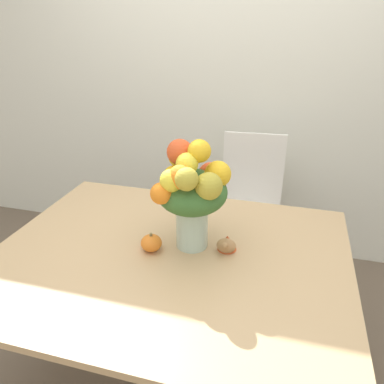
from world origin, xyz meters
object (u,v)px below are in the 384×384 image
object	(u,v)px
dining_chair_near_window	(249,211)
turkey_figurine	(227,244)
flower_vase	(192,191)
pumpkin	(151,243)

from	to	relation	value
dining_chair_near_window	turkey_figurine	bearing A→B (deg)	-93.96
flower_vase	pumpkin	size ratio (longest dim) A/B	5.34
flower_vase	pumpkin	distance (m)	0.29
flower_vase	pumpkin	xyz separation A→B (m)	(-0.16, -0.08, -0.23)
flower_vase	turkey_figurine	bearing A→B (deg)	0.69
turkey_figurine	pumpkin	bearing A→B (deg)	-164.94
turkey_figurine	dining_chair_near_window	distance (m)	0.90
flower_vase	turkey_figurine	distance (m)	0.28
turkey_figurine	dining_chair_near_window	world-z (taller)	dining_chair_near_window
flower_vase	turkey_figurine	xyz separation A→B (m)	(0.15, 0.00, -0.23)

